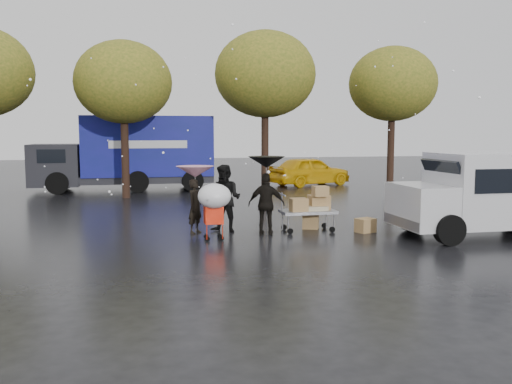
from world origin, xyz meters
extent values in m
plane|color=black|center=(0.00, 0.00, 0.00)|extent=(90.00, 90.00, 0.00)
imported|color=black|center=(-1.47, 1.28, 0.74)|extent=(0.62, 0.64, 1.48)
imported|color=black|center=(-0.64, 1.31, 0.93)|extent=(1.14, 1.09, 1.86)
imported|color=black|center=(0.36, 0.64, 0.83)|extent=(1.05, 0.68, 1.66)
cylinder|color=#4C4C4C|center=(-1.47, 1.28, 0.84)|extent=(0.02, 0.02, 1.68)
cone|color=#D75883|center=(-1.47, 1.28, 1.68)|extent=(1.02, 1.02, 0.30)
sphere|color=#4C4C4C|center=(-1.47, 1.28, 1.71)|extent=(0.06, 0.06, 0.06)
cylinder|color=#4C4C4C|center=(0.36, 0.64, 0.98)|extent=(0.02, 0.02, 1.95)
cone|color=black|center=(0.36, 0.64, 1.95)|extent=(0.98, 0.98, 0.30)
sphere|color=#4C4C4C|center=(0.36, 0.64, 1.98)|extent=(0.06, 0.06, 0.06)
cube|color=slate|center=(1.61, 0.93, 0.55)|extent=(1.50, 0.80, 0.08)
cylinder|color=slate|center=(0.86, 0.93, 0.80)|extent=(0.04, 0.04, 0.60)
cube|color=olive|center=(1.96, 1.03, 0.79)|extent=(0.55, 0.45, 0.40)
cube|color=olive|center=(1.31, 0.83, 0.77)|extent=(0.45, 0.40, 0.35)
cube|color=olive|center=(1.91, 0.78, 1.13)|extent=(0.40, 0.35, 0.28)
cube|color=tan|center=(1.66, 0.93, 0.65)|extent=(0.90, 0.55, 0.12)
cylinder|color=black|center=(1.01, 0.61, 0.08)|extent=(0.16, 0.05, 0.16)
cylinder|color=black|center=(1.01, 1.25, 0.08)|extent=(0.16, 0.05, 0.16)
cylinder|color=black|center=(2.21, 0.61, 0.08)|extent=(0.16, 0.05, 0.16)
cylinder|color=black|center=(2.21, 1.25, 0.08)|extent=(0.16, 0.05, 0.16)
cube|color=red|center=(-1.11, 0.29, 0.65)|extent=(0.47, 0.41, 0.45)
cylinder|color=red|center=(-1.11, 0.10, 1.02)|extent=(0.42, 0.02, 0.02)
cylinder|color=#4C4C4C|center=(-1.11, 0.10, 0.95)|extent=(0.02, 0.02, 0.60)
ellipsoid|color=white|center=(-1.11, 0.10, 1.15)|extent=(0.84, 0.84, 0.63)
cylinder|color=black|center=(-1.29, 0.13, 0.06)|extent=(0.12, 0.04, 0.12)
cylinder|color=black|center=(-1.29, 0.45, 0.06)|extent=(0.12, 0.04, 0.12)
cylinder|color=black|center=(-0.93, 0.13, 0.06)|extent=(0.12, 0.04, 0.12)
cylinder|color=black|center=(-0.93, 0.45, 0.06)|extent=(0.12, 0.04, 0.12)
cube|color=silver|center=(6.59, -0.67, 1.25)|extent=(3.80, 2.00, 1.90)
cube|color=silver|center=(4.19, -0.67, 0.85)|extent=(1.20, 1.95, 1.10)
cube|color=black|center=(4.74, -0.67, 1.70)|extent=(0.37, 1.70, 0.67)
cube|color=slate|center=(3.64, -0.67, 0.45)|extent=(0.12, 1.90, 0.25)
cylinder|color=black|center=(4.39, -1.62, 0.38)|extent=(0.76, 0.28, 0.76)
cylinder|color=black|center=(4.39, 0.28, 0.38)|extent=(0.76, 0.28, 0.76)
cube|color=navy|center=(-2.51, 13.08, 2.10)|extent=(6.00, 2.50, 2.80)
cube|color=black|center=(-6.71, 13.08, 1.25)|extent=(2.20, 2.40, 1.90)
cube|color=black|center=(-3.51, 13.08, 0.55)|extent=(8.00, 2.30, 0.35)
cube|color=silver|center=(-2.51, 11.82, 2.20)|extent=(3.50, 0.03, 0.35)
cylinder|color=black|center=(-6.51, 11.93, 0.50)|extent=(1.00, 0.30, 1.00)
cylinder|color=black|center=(-6.51, 14.23, 0.50)|extent=(1.00, 0.30, 1.00)
cylinder|color=black|center=(-0.51, 11.93, 0.50)|extent=(1.00, 0.30, 1.00)
cylinder|color=black|center=(-0.51, 14.23, 0.50)|extent=(1.00, 0.30, 1.00)
cube|color=olive|center=(1.81, 1.31, 0.20)|extent=(0.54, 0.50, 0.39)
cube|color=olive|center=(3.11, 0.45, 0.19)|extent=(0.59, 0.53, 0.38)
imported|color=#ECB20C|center=(5.69, 13.49, 0.75)|extent=(4.76, 3.18, 1.51)
cylinder|color=black|center=(-3.50, 10.00, 2.24)|extent=(0.32, 0.32, 4.48)
ellipsoid|color=#3D5117|center=(-3.50, 10.00, 4.80)|extent=(4.00, 4.00, 3.40)
cylinder|color=black|center=(2.50, 10.00, 2.45)|extent=(0.32, 0.32, 4.90)
ellipsoid|color=#3D5117|center=(2.50, 10.00, 5.25)|extent=(4.40, 4.40, 3.74)
cylinder|color=black|center=(8.50, 10.00, 2.31)|extent=(0.32, 0.32, 4.62)
ellipsoid|color=#3D5117|center=(8.50, 10.00, 4.95)|extent=(4.00, 4.00, 3.40)
camera|label=1|loc=(-2.94, -13.28, 2.73)|focal=38.00mm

